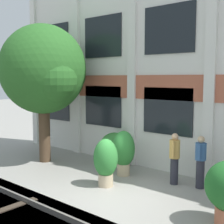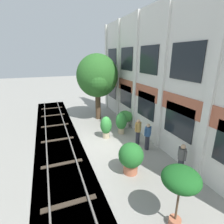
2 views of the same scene
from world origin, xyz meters
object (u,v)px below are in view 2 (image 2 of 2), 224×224
at_px(potted_plant_stone_basin, 131,157).
at_px(resident_watching_tracks, 182,159).
at_px(potted_plant_ribbed_drum, 125,117).
at_px(broadleaf_tree, 97,77).
at_px(potted_plant_tall_urn, 181,181).
at_px(resident_near_plants, 148,136).
at_px(potted_plant_glazed_jar, 106,126).
at_px(resident_by_doorway, 138,131).
at_px(potted_plant_fluted_column, 121,122).

xyz_separation_m(potted_plant_stone_basin, resident_watching_tracks, (0.95, 2.15, -0.03)).
distance_m(potted_plant_ribbed_drum, resident_watching_tracks, 6.28).
bearing_deg(broadleaf_tree, potted_plant_stone_basin, -5.38).
bearing_deg(potted_plant_tall_urn, resident_near_plants, 159.05).
bearing_deg(potted_plant_glazed_jar, potted_plant_ribbed_drum, 123.00).
xyz_separation_m(resident_watching_tracks, resident_near_plants, (-2.57, -0.24, 0.04)).
relative_size(broadleaf_tree, resident_near_plants, 3.36).
height_order(broadleaf_tree, resident_by_doorway, broadleaf_tree).
bearing_deg(resident_watching_tracks, potted_plant_ribbed_drum, -87.62).
bearing_deg(potted_plant_ribbed_drum, resident_by_doorway, -9.28).
xyz_separation_m(potted_plant_tall_urn, resident_by_doorway, (-5.43, 1.57, -0.88)).
height_order(potted_plant_tall_urn, resident_near_plants, potted_plant_tall_urn).
bearing_deg(potted_plant_glazed_jar, resident_near_plants, 36.83).
bearing_deg(potted_plant_ribbed_drum, potted_plant_tall_urn, -13.80).
bearing_deg(resident_by_doorway, potted_plant_glazed_jar, 27.67).
xyz_separation_m(potted_plant_glazed_jar, resident_watching_tracks, (4.94, 2.02, 0.01)).
bearing_deg(potted_plant_ribbed_drum, resident_watching_tracks, -0.36).
xyz_separation_m(potted_plant_glazed_jar, potted_plant_fluted_column, (-0.27, 1.25, 0.05)).
height_order(resident_by_doorway, resident_watching_tracks, resident_by_doorway).
distance_m(broadleaf_tree, potted_plant_tall_urn, 11.09).
bearing_deg(potted_plant_ribbed_drum, potted_plant_stone_basin, -22.34).
height_order(potted_plant_fluted_column, resident_watching_tracks, potted_plant_fluted_column).
distance_m(potted_plant_stone_basin, resident_near_plants, 2.51).
distance_m(potted_plant_stone_basin, potted_plant_ribbed_drum, 5.76).
xyz_separation_m(potted_plant_fluted_column, resident_near_plants, (2.64, 0.53, 0.00)).
bearing_deg(resident_watching_tracks, potted_plant_fluted_column, -78.93).
bearing_deg(potted_plant_tall_urn, broadleaf_tree, 176.85).
height_order(potted_plant_tall_urn, resident_watching_tracks, potted_plant_tall_urn).
height_order(potted_plant_stone_basin, potted_plant_tall_urn, potted_plant_tall_urn).
bearing_deg(resident_watching_tracks, resident_by_doorway, -79.89).
distance_m(broadleaf_tree, potted_plant_stone_basin, 8.42).
bearing_deg(broadleaf_tree, resident_near_plants, 10.56).
xyz_separation_m(potted_plant_stone_basin, potted_plant_tall_urn, (3.01, 0.14, 0.90)).
height_order(potted_plant_ribbed_drum, resident_near_plants, resident_near_plants).
bearing_deg(resident_near_plants, potted_plant_glazed_jar, 23.74).
bearing_deg(resident_watching_tracks, potted_plant_glazed_jar, -65.08).
height_order(potted_plant_fluted_column, resident_near_plants, resident_near_plants).
distance_m(potted_plant_glazed_jar, resident_near_plants, 2.97).
bearing_deg(potted_plant_glazed_jar, resident_watching_tracks, 22.18).
bearing_deg(potted_plant_stone_basin, potted_plant_ribbed_drum, 157.66).
distance_m(broadleaf_tree, potted_plant_ribbed_drum, 4.15).
height_order(potted_plant_stone_basin, resident_by_doorway, resident_by_doorway).
bearing_deg(resident_by_doorway, potted_plant_stone_basin, 127.27).
height_order(potted_plant_glazed_jar, potted_plant_stone_basin, potted_plant_stone_basin).
xyz_separation_m(potted_plant_ribbed_drum, resident_by_doorway, (2.91, -0.48, 0.14)).
distance_m(resident_watching_tracks, resident_near_plants, 2.58).
bearing_deg(potted_plant_tall_urn, potted_plant_glazed_jar, -179.94).
bearing_deg(potted_plant_glazed_jar, potted_plant_stone_basin, -1.95).
bearing_deg(potted_plant_glazed_jar, potted_plant_fluted_column, 102.11).
relative_size(potted_plant_glazed_jar, resident_by_doorway, 0.91).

